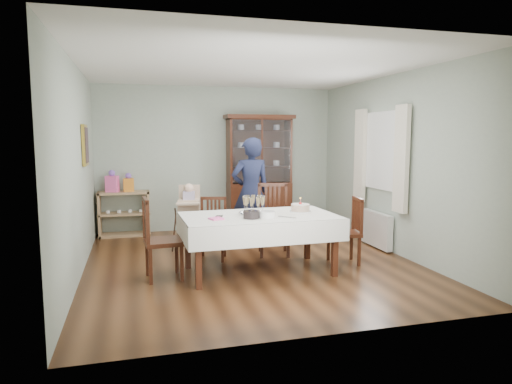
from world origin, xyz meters
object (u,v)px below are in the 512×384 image
object	(u,v)px
china_cabinet	(259,171)
birthday_cake	(300,208)
champagne_tray	(254,208)
gift_bag_orange	(129,183)
dining_table	(259,243)
gift_bag_pink	(112,182)
chair_far_right	(274,234)
sideboard	(124,214)
chair_far_left	(213,241)
woman	(251,192)
chair_end_right	(345,244)
chair_end_left	(162,255)
high_chair	(189,223)

from	to	relation	value
china_cabinet	birthday_cake	world-z (taller)	china_cabinet
champagne_tray	gift_bag_orange	world-z (taller)	gift_bag_orange
dining_table	birthday_cake	distance (m)	0.75
champagne_tray	gift_bag_pink	world-z (taller)	gift_bag_pink
china_cabinet	gift_bag_orange	xyz separation A→B (m)	(-2.41, 0.00, -0.18)
chair_far_right	champagne_tray	size ratio (longest dim) A/B	2.63
dining_table	china_cabinet	xyz separation A→B (m)	(0.76, 2.75, 0.74)
sideboard	gift_bag_orange	distance (m)	0.56
chair_far_left	champagne_tray	world-z (taller)	champagne_tray
gift_bag_orange	champagne_tray	bearing A→B (deg)	-59.14
sideboard	chair_far_left	world-z (taller)	chair_far_left
sideboard	woman	world-z (taller)	woman
china_cabinet	dining_table	bearing A→B (deg)	-105.48
chair_end_right	birthday_cake	size ratio (longest dim) A/B	3.22
china_cabinet	chair_far_right	size ratio (longest dim) A/B	2.05
birthday_cake	gift_bag_orange	distance (m)	3.49
chair_far_left	woman	xyz separation A→B (m)	(0.75, 0.67, 0.61)
china_cabinet	sideboard	world-z (taller)	china_cabinet
chair_end_left	champagne_tray	bearing A→B (deg)	-93.17
sideboard	chair_end_left	size ratio (longest dim) A/B	0.88
chair_far_right	gift_bag_pink	xyz separation A→B (m)	(-2.38, 1.92, 0.66)
high_chair	chair_end_right	bearing A→B (deg)	-25.64
chair_end_left	champagne_tray	size ratio (longest dim) A/B	2.54
chair_far_right	birthday_cake	world-z (taller)	chair_far_right
chair_end_left	chair_end_right	size ratio (longest dim) A/B	1.11
woman	high_chair	distance (m)	1.10
chair_end_right	gift_bag_pink	xyz separation A→B (m)	(-3.21, 2.64, 0.70)
woman	champagne_tray	size ratio (longest dim) A/B	4.36
chair_end_right	gift_bag_orange	distance (m)	4.00
woman	champagne_tray	xyz separation A→B (m)	(-0.32, -1.40, -0.04)
woman	gift_bag_pink	bearing A→B (deg)	-33.26
dining_table	gift_bag_pink	xyz separation A→B (m)	(-1.93, 2.75, 0.59)
chair_end_left	woman	size ratio (longest dim) A/B	0.58
woman	birthday_cake	world-z (taller)	woman
woman	gift_bag_orange	xyz separation A→B (m)	(-1.91, 1.28, 0.07)
champagne_tray	birthday_cake	size ratio (longest dim) A/B	1.40
birthday_cake	dining_table	bearing A→B (deg)	-171.19
sideboard	chair_far_right	world-z (taller)	chair_far_right
dining_table	gift_bag_pink	world-z (taller)	gift_bag_pink
dining_table	champagne_tray	bearing A→B (deg)	122.67
dining_table	champagne_tray	xyz separation A→B (m)	(-0.05, 0.08, 0.45)
chair_end_right	gift_bag_pink	bearing A→B (deg)	-120.63
chair_far_left	dining_table	bearing A→B (deg)	-42.56
woman	high_chair	bearing A→B (deg)	-9.67
gift_bag_orange	gift_bag_pink	bearing A→B (deg)	180.00
woman	gift_bag_pink	size ratio (longest dim) A/B	4.51
dining_table	china_cabinet	size ratio (longest dim) A/B	0.93
dining_table	woman	world-z (taller)	woman
chair_far_right	gift_bag_orange	xyz separation A→B (m)	(-2.11, 1.92, 0.63)
dining_table	china_cabinet	bearing A→B (deg)	74.52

